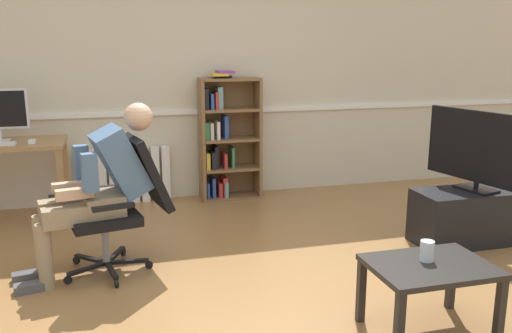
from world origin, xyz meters
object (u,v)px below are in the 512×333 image
Objects in this scene: computer_desk at (0,155)px; office_chair at (124,199)px; bookshelf at (225,139)px; drinking_glass at (427,251)px; tv_screen at (480,149)px; computer_mouse at (32,141)px; radiator at (124,176)px; coffee_table at (430,274)px; tv_stand at (473,216)px; person_seated at (98,185)px.

office_chair is at bearing -52.12° from computer_desk.
bookshelf reaches higher than drinking_glass.
tv_screen is at bearing -21.93° from computer_desk.
tv_screen is 8.66× the size of drinking_glass.
computer_mouse is 0.11× the size of radiator.
computer_desk is 1.67× the size of coffee_table.
tv_stand is (2.75, -1.93, -0.07)m from radiator.
tv_stand is 8.50× the size of drinking_glass.
radiator reaches higher than tv_stand.
tv_screen is 1.51× the size of coffee_table.
tv_stand is at bearing 43.68° from drinking_glass.
drinking_glass is at bearing 86.02° from coffee_table.
bookshelf is at bearing 12.63° from computer_mouse.
office_chair is at bearing 139.32° from coffee_table.
bookshelf reaches higher than coffee_table.
office_chair is 0.98× the size of tv_stand.
computer_desk is 1.11× the size of tv_screen.
coffee_table is 5.75× the size of drinking_glass.
tv_screen is (3.54, -1.42, 0.02)m from computer_mouse.
computer_desk is at bearing 134.27° from coffee_table.
coffee_table is 0.13m from drinking_glass.
bookshelf reaches higher than tv_stand.
tv_stand is (2.97, -0.18, -0.43)m from person_seated.
computer_mouse reaches higher than computer_desk.
tv_stand is at bearing 73.94° from office_chair.
person_seated is at bearing -65.45° from computer_mouse.
person_seated is (-1.27, -1.66, 0.01)m from bookshelf.
radiator is 3.40m from tv_screen.
tv_stand is at bearing 74.87° from person_seated.
bookshelf is at bearing 99.77° from coffee_table.
drinking_glass is (1.79, -1.30, -0.17)m from person_seated.
radiator is at bearing 42.04° from tv_screen.
tv_stand is (1.70, -1.83, -0.42)m from bookshelf.
computer_mouse is 1.05m from radiator.
person_seated is 2.98m from tv_screen.
bookshelf is 1.96m from office_chair.
bookshelf is 11.52× the size of drinking_glass.
computer_desk is 0.34m from computer_mouse.
drinking_glass is at bearing 120.75° from tv_screen.
office_chair is (1.03, -1.33, -0.11)m from computer_desk.
coffee_table is at bearing -135.21° from tv_stand.
drinking_glass is (1.62, -1.34, -0.05)m from office_chair.
coffee_table is (-1.18, -1.17, 0.13)m from tv_stand.
tv_screen is at bearing 12.90° from tv_stand.
computer_mouse is at bearing -146.90° from radiator.
bookshelf is 1.33× the size of tv_screen.
computer_desk is 0.83× the size of bookshelf.
coffee_table is (2.35, -2.60, -0.42)m from computer_mouse.
office_chair is at bearing 175.62° from tv_stand.
tv_screen reaches higher than drinking_glass.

